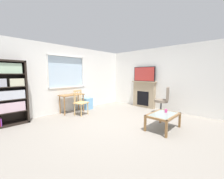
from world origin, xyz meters
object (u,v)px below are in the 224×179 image
Objects in this scene: wooden_chair at (80,102)px; sippy_cup at (166,111)px; coffee_table at (163,116)px; plastic_drawer_unit at (87,103)px; office_chair at (164,99)px; bookshelf at (8,91)px; tv at (144,74)px; desk_under_window at (72,98)px; fireplace at (144,94)px.

wooden_chair is 10.00× the size of sippy_cup.
plastic_drawer_unit is at bearing 91.48° from coffee_table.
sippy_cup is at bearing -153.71° from office_chair.
bookshelf is 4.49m from sippy_cup.
sippy_cup is at bearing -134.24° from tv.
desk_under_window is at bearing 94.76° from wooden_chair.
wooden_chair reaches higher than coffee_table.
fireplace is at bearing 45.45° from sippy_cup.
sippy_cup is (-1.26, -0.62, -0.09)m from office_chair.
tv reaches higher than plastic_drawer_unit.
coffee_table is at bearing -88.52° from plastic_drawer_unit.
sippy_cup is (1.02, -3.23, -0.12)m from desk_under_window.
desk_under_window is at bearing -176.10° from plastic_drawer_unit.
wooden_chair is 1.89× the size of plastic_drawer_unit.
bookshelf is at bearing 131.60° from sippy_cup.
office_chair is (-0.43, -1.09, -0.03)m from fireplace.
sippy_cup is at bearing -85.06° from plastic_drawer_unit.
bookshelf is at bearing 160.66° from tv.
bookshelf is at bearing 129.51° from coffee_table.
fireplace is 1.17m from office_chair.
wooden_chair is 0.95× the size of coffee_table.
wooden_chair is 0.78× the size of fireplace.
desk_under_window is 1.88× the size of plastic_drawer_unit.
plastic_drawer_unit is (2.68, -0.06, -0.75)m from bookshelf.
sippy_cup is at bearing -48.40° from bookshelf.
bookshelf is at bearing 147.23° from office_chair.
office_chair reaches higher than plastic_drawer_unit.
desk_under_window is 3.21m from tv.
sippy_cup is at bearing -72.53° from desk_under_window.
bookshelf is 3.92× the size of plastic_drawer_unit.
tv is (2.68, -1.52, 0.89)m from desk_under_window.
bookshelf is at bearing 176.87° from desk_under_window.
office_chair is at bearing 26.29° from sippy_cup.
coffee_table is at bearing -137.49° from fireplace.
tv is 1.49m from office_chair.
plastic_drawer_unit is at bearing 120.09° from office_chair.
plastic_drawer_unit is at bearing 39.29° from wooden_chair.
fireplace is 1.14× the size of tv.
plastic_drawer_unit is 0.48× the size of office_chair.
tv is at bearing -29.50° from desk_under_window.
desk_under_window is 0.77× the size of fireplace.
fireplace is (4.65, -1.63, -0.40)m from bookshelf.
tv is (4.63, -1.63, 0.49)m from bookshelf.
plastic_drawer_unit is at bearing 141.20° from tv.
bookshelf is at bearing 178.80° from plastic_drawer_unit.
sippy_cup is (-1.69, -1.71, -0.12)m from fireplace.
coffee_table is (-1.87, -1.73, -1.12)m from tv.
desk_under_window reaches higher than sippy_cup.
desk_under_window is at bearing -3.13° from bookshelf.
fireplace is (2.70, -1.52, -0.00)m from desk_under_window.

